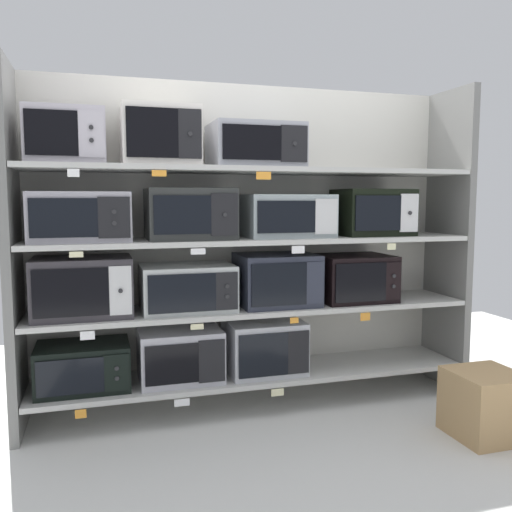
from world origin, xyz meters
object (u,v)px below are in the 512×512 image
microwave_6 (353,278)px  microwave_7 (80,217)px  microwave_3 (83,287)px  microwave_13 (255,146)px  microwave_0 (83,366)px  microwave_1 (180,354)px  microwave_8 (190,214)px  microwave_2 (264,346)px  microwave_4 (187,287)px  shipping_carton (485,404)px  microwave_5 (277,279)px  microwave_12 (160,137)px  microwave_9 (287,216)px  microwave_11 (66,137)px  microwave_10 (373,212)px

microwave_6 → microwave_7: microwave_7 is taller
microwave_3 → microwave_13: 1.31m
microwave_0 → microwave_1: bearing=0.0°
microwave_6 → microwave_8: microwave_8 is taller
microwave_2 → microwave_4: 0.63m
microwave_13 → microwave_0: bearing=-180.0°
microwave_1 → microwave_3: (-0.55, -0.00, 0.44)m
microwave_3 → shipping_carton: (2.12, -0.80, -0.63)m
microwave_0 → microwave_5: 1.27m
microwave_12 → microwave_13: (0.58, 0.00, -0.04)m
microwave_9 → microwave_12: (-0.79, -0.00, 0.46)m
microwave_13 → shipping_carton: bearing=-36.3°
microwave_2 → microwave_8: 0.96m
microwave_1 → microwave_11: 1.42m
microwave_1 → microwave_9: (0.69, 0.00, 0.83)m
microwave_4 → microwave_11: (-0.66, 0.00, 0.87)m
microwave_3 → microwave_6: (1.71, -0.00, -0.02)m
microwave_2 → shipping_carton: (1.03, -0.80, -0.20)m
microwave_0 → microwave_10: microwave_10 is taller
microwave_1 → microwave_3: microwave_3 is taller
microwave_4 → microwave_6: bearing=-0.0°
microwave_8 → microwave_2: bearing=-0.0°
microwave_1 → microwave_9: microwave_9 is taller
microwave_6 → microwave_11: 1.97m
microwave_6 → microwave_2: bearing=180.0°
microwave_3 → microwave_5: (1.17, -0.00, -0.01)m
microwave_1 → microwave_13: size_ratio=0.90×
microwave_10 → microwave_13: microwave_13 is taller
microwave_8 → microwave_13: bearing=-0.0°
microwave_1 → microwave_2: bearing=-0.0°
microwave_0 → microwave_13: microwave_13 is taller
microwave_8 → microwave_12: size_ratio=1.17×
microwave_1 → shipping_carton: size_ratio=1.34×
microwave_4 → microwave_10: bearing=0.0°
microwave_6 → microwave_13: 1.08m
shipping_carton → microwave_6: bearing=117.3°
microwave_4 → microwave_12: 0.90m
microwave_6 → microwave_0: bearing=180.0°
microwave_10 → microwave_0: bearing=-180.0°
microwave_6 → microwave_10: microwave_10 is taller
microwave_11 → microwave_12: bearing=-0.0°
microwave_4 → microwave_6: (1.11, -0.00, 0.01)m
microwave_7 → microwave_13: (1.03, 0.00, 0.42)m
microwave_1 → microwave_6: (1.16, -0.00, 0.42)m
microwave_2 → microwave_10: microwave_10 is taller
microwave_10 → microwave_11: (-1.90, -0.00, 0.43)m
microwave_8 → microwave_9: (0.62, 0.00, -0.02)m
microwave_4 → shipping_carton: size_ratio=1.50×
microwave_3 → microwave_4: (0.60, -0.00, -0.03)m
microwave_13 → microwave_12: bearing=-180.0°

